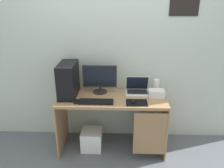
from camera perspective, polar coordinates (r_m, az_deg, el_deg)
name	(u,v)px	position (r m, az deg, el deg)	size (l,w,h in m)	color
ground_plane	(112,146)	(3.26, 0.00, -15.58)	(8.00, 8.00, 0.00)	slate
wall_back	(113,50)	(3.02, 0.27, 8.74)	(4.00, 0.05, 2.60)	beige
desk	(113,108)	(2.93, 0.37, -6.28)	(1.38, 0.59, 0.76)	#A37A51
pc_tower	(68,80)	(2.90, -11.16, 1.09)	(0.21, 0.44, 0.44)	black
monitor	(100,79)	(2.94, -3.15, 1.34)	(0.45, 0.19, 0.38)	#232326
laptop	(137,89)	(3.01, 6.49, -1.36)	(0.31, 0.24, 0.22)	white
speaker	(156,86)	(3.06, 11.29, -0.42)	(0.08, 0.08, 0.18)	white
projector	(156,93)	(2.92, 11.31, -2.35)	(0.20, 0.14, 0.09)	white
keyboard	(96,102)	(2.73, -4.07, -4.54)	(0.42, 0.14, 0.02)	black
mousepad	(137,103)	(2.74, 6.36, -4.76)	(0.26, 0.20, 0.01)	black
mouse_left	(133,101)	(2.73, 5.42, -4.29)	(0.06, 0.10, 0.03)	black
cell_phone	(77,102)	(2.77, -8.93, -4.50)	(0.07, 0.13, 0.01)	black
subwoofer	(92,139)	(3.16, -5.21, -13.94)	(0.27, 0.27, 0.27)	white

